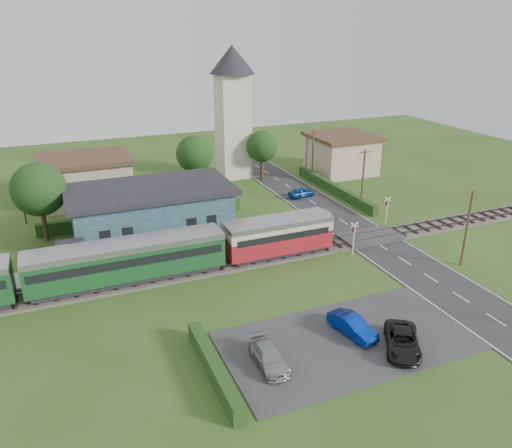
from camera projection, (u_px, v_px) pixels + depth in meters
name	position (u px, v px, depth m)	size (l,w,h in m)	color
ground	(289.00, 264.00, 44.91)	(120.00, 120.00, 0.00)	#2D4C19
railway_track	(280.00, 254.00, 46.58)	(76.00, 3.20, 0.49)	#4C443D
road	(382.00, 246.00, 48.46)	(6.00, 70.00, 0.05)	#28282B
car_park	(347.00, 341.00, 34.09)	(17.00, 9.00, 0.08)	#333335
crossing_deck	(370.00, 237.00, 50.09)	(6.20, 3.40, 0.45)	#333335
platform	(166.00, 257.00, 45.72)	(30.00, 3.00, 0.45)	gray
equipment_hut	(72.00, 257.00, 42.31)	(2.30, 2.30, 2.55)	beige
station_building	(151.00, 212.00, 49.75)	(16.00, 9.00, 5.30)	#204143
train	(87.00, 266.00, 39.75)	(43.20, 2.90, 3.40)	#232328
church_tower	(233.00, 103.00, 66.81)	(6.00, 6.00, 17.60)	beige
house_west	(86.00, 179.00, 59.93)	(10.80, 8.80, 5.50)	tan
house_east	(341.00, 153.00, 71.51)	(8.80, 8.80, 5.50)	tan
hedge_carpark	(214.00, 368.00, 30.50)	(0.80, 9.00, 1.20)	#193814
hedge_roadside	(334.00, 189.00, 63.43)	(0.80, 18.00, 1.20)	#193814
hedge_station	(145.00, 216.00, 54.38)	(22.00, 0.80, 1.30)	#193814
tree_a	(39.00, 189.00, 47.76)	(5.20, 5.20, 8.00)	#332316
tree_b	(194.00, 154.00, 62.00)	(4.60, 4.60, 7.34)	#332316
tree_c	(262.00, 147.00, 67.40)	(4.20, 4.20, 6.78)	#332316
utility_pole_b	(467.00, 228.00, 43.46)	(1.40, 0.22, 7.00)	#473321
utility_pole_c	(363.00, 178.00, 57.15)	(1.40, 0.22, 7.00)	#473321
utility_pole_d	(313.00, 155.00, 67.43)	(1.40, 0.22, 7.00)	#473321
crossing_signal_near	(354.00, 234.00, 46.03)	(0.84, 0.28, 3.28)	silver
crossing_signal_far	(387.00, 207.00, 52.70)	(0.84, 0.28, 3.28)	silver
streetlamp_west	(22.00, 196.00, 53.07)	(0.30, 0.30, 5.15)	#3F3F47
streetlamp_east	(307.00, 150.00, 72.57)	(0.30, 0.30, 5.15)	#3F3F47
car_on_road	(302.00, 192.00, 61.92)	(1.38, 3.44, 1.17)	navy
car_park_blue	(352.00, 326.00, 34.56)	(1.38, 3.95, 1.30)	navy
car_park_silver	(269.00, 357.00, 31.45)	(1.64, 4.04, 1.17)	#959595
car_park_dark	(402.00, 341.00, 32.90)	(2.12, 4.60, 1.28)	black
pedestrian_near	(222.00, 239.00, 47.05)	(0.60, 0.40, 1.65)	gray
pedestrian_far	(103.00, 259.00, 42.88)	(0.90, 0.70, 1.86)	gray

